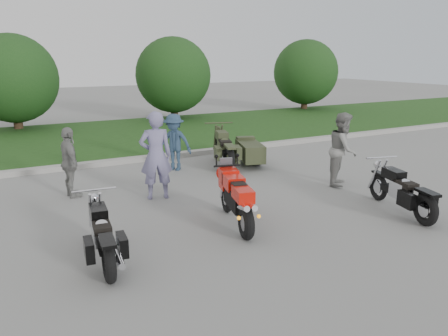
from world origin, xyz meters
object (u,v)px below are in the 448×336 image
cruiser_sidecar (240,151)px  person_denim (174,142)px  cruiser_left (103,238)px  person_stripe (156,156)px  person_grey (343,149)px  cruiser_right (404,193)px  person_back (70,163)px  sportbike_red (236,197)px

cruiser_sidecar → person_denim: 1.91m
cruiser_left → cruiser_sidecar: cruiser_sidecar is taller
person_stripe → person_grey: 4.54m
cruiser_right → person_back: 7.15m
sportbike_red → person_back: (-2.42, 3.25, 0.24)m
sportbike_red → person_grey: (3.65, 1.13, 0.34)m
sportbike_red → cruiser_sidecar: bearing=73.6°
sportbike_red → person_stripe: (-0.75, 2.26, 0.42)m
sportbike_red → cruiser_left: 2.58m
cruiser_left → cruiser_sidecar: 6.53m
cruiser_right → cruiser_sidecar: (-0.94, 4.97, 0.02)m
person_denim → person_back: size_ratio=0.99×
person_denim → person_stripe: bearing=-75.2°
cruiser_sidecar → person_denim: person_denim is taller
person_back → person_stripe: bearing=-126.7°
cruiser_right → person_denim: person_denim is taller
sportbike_red → person_denim: 4.44m
cruiser_right → person_denim: bearing=131.3°
cruiser_left → person_denim: 5.68m
cruiser_right → person_stripe: bearing=155.2°
cruiser_left → person_grey: (6.20, 1.49, 0.49)m
cruiser_left → person_stripe: (1.80, 2.61, 0.57)m
sportbike_red → cruiser_right: 3.46m
person_back → cruiser_right: bearing=-132.6°
sportbike_red → person_stripe: 2.42m
person_denim → person_back: 3.17m
person_grey → cruiser_right: bearing=-140.0°
cruiser_left → cruiser_right: size_ratio=0.98×
sportbike_red → person_grey: 3.83m
person_back → person_denim: bearing=-74.6°
cruiser_right → cruiser_sidecar: bearing=114.9°
cruiser_right → person_stripe: size_ratio=1.08×
cruiser_sidecar → person_grey: bearing=-47.9°
cruiser_left → person_stripe: person_stripe is taller
sportbike_red → person_back: size_ratio=1.24×
sportbike_red → cruiser_sidecar: 4.60m
cruiser_right → cruiser_sidecar: size_ratio=0.88×
sportbike_red → cruiser_left: (-2.56, -0.36, -0.15)m
sportbike_red → person_denim: size_ratio=1.26×
person_stripe → person_back: size_ratio=1.23×
cruiser_sidecar → person_grey: size_ratio=1.34×
cruiser_sidecar → sportbike_red: bearing=-103.3°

